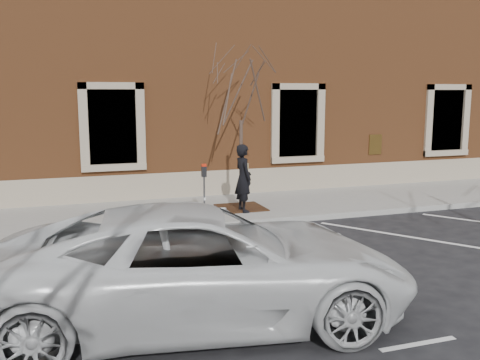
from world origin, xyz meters
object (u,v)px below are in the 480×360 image
object	(u,v)px
parking_meter	(204,180)
sapling	(241,96)
white_truck	(203,264)
man	(243,178)

from	to	relation	value
parking_meter	sapling	size ratio (longest dim) A/B	0.31
sapling	white_truck	distance (m)	7.66
man	sapling	distance (m)	2.27
man	sapling	world-z (taller)	sapling
sapling	white_truck	xyz separation A→B (m)	(-2.87, -6.67, -2.44)
white_truck	parking_meter	bearing A→B (deg)	-6.69
man	white_truck	world-z (taller)	man
white_truck	sapling	bearing A→B (deg)	-14.92
sapling	white_truck	size ratio (longest dim) A/B	0.72
sapling	man	bearing A→B (deg)	-100.95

